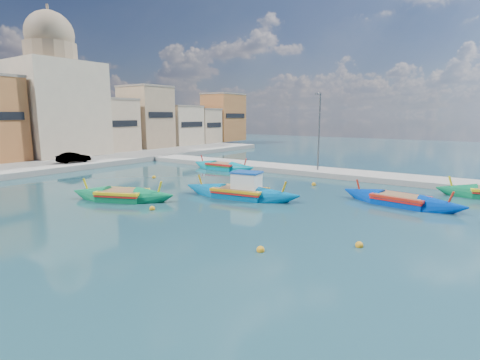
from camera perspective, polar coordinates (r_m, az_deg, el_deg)
ground at (r=20.20m, az=7.50°, el=-7.22°), size 160.00×160.00×0.00m
east_quay at (r=36.71m, az=20.66°, el=0.39°), size 4.00×70.00×0.50m
north_quay at (r=44.66m, az=-31.88°, el=1.19°), size 80.00×8.00×0.60m
north_townhouses at (r=53.79m, az=-28.92°, el=7.71°), size 83.20×7.87×10.19m
church_block at (r=55.95m, az=-26.41°, el=11.46°), size 10.00×10.00×19.10m
quay_street_lamp at (r=37.70m, az=11.91°, el=7.30°), size 1.18×0.16×8.00m
luzzu_turquoise_cabin at (r=26.97m, az=0.07°, el=-1.98°), size 3.44×9.57×3.01m
luzzu_cyan_mid at (r=41.05m, az=-2.64°, el=1.99°), size 2.11×8.44×2.49m
luzzu_green at (r=27.51m, az=-17.48°, el=-2.40°), size 5.02×8.10×2.51m
luzzu_blue_south at (r=27.01m, az=23.19°, el=-3.01°), size 3.16×8.59×2.42m
mooring_buoys at (r=23.88m, az=-5.40°, el=-4.29°), size 22.35×22.19×0.36m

